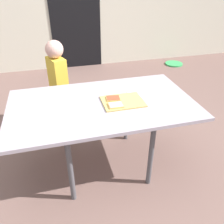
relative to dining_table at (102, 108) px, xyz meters
The scene contains 9 objects.
ground_plane 0.63m from the dining_table, ahead, with size 16.00×16.00×0.00m, color brown.
house_door 2.81m from the dining_table, 87.01° to the left, with size 0.90×0.02×2.00m, color black.
dining_table is the anchor object (origin of this frame).
cutting_board 0.18m from the dining_table, 10.22° to the right, with size 0.34×0.26×0.01m, color tan.
pizza_slice_far_left 0.13m from the dining_table, 11.39° to the left, with size 0.13×0.11×0.01m.
pizza_slice_near_left 0.15m from the dining_table, 46.63° to the right, with size 0.12×0.10×0.01m.
plate_white_right 0.37m from the dining_table, 13.57° to the left, with size 0.21×0.21×0.01m, color white.
child_left 0.89m from the dining_table, 111.10° to the left, with size 0.22×0.27×1.02m.
garden_hose_coil 3.18m from the dining_table, 49.91° to the left, with size 0.34×0.34×0.03m, color green.
Camera 1 is at (-0.35, -1.66, 1.64)m, focal length 37.47 mm.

